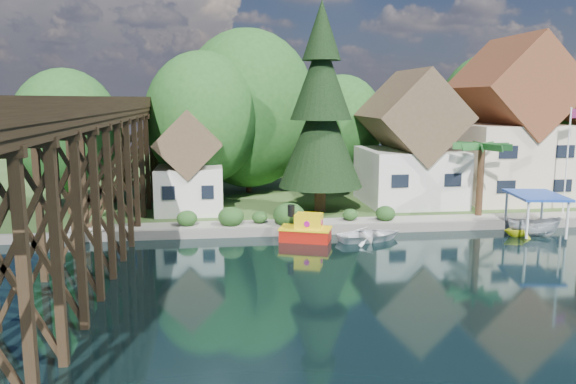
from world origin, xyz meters
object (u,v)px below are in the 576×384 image
Objects in this scene: boat_white_a at (370,233)px; boat_yellow at (519,228)px; house_center at (510,131)px; trestle_bridge at (95,165)px; tugboat at (306,230)px; shed at (189,169)px; conifer at (321,112)px; boat_canopy at (535,218)px; house_left at (410,148)px; flagpole at (569,149)px; palm_tree at (482,149)px.

boat_white_a is 1.94× the size of boat_yellow.
boat_yellow is (-4.76, -10.69, -5.82)m from house_center.
trestle_bridge is 33.96m from house_center.
tugboat is 4.19m from boat_white_a.
house_center is 6.15× the size of boat_yellow.
house_center is 22.43m from tugboat.
trestle_bridge reaches higher than boat_yellow.
house_center is at bearing 4.24° from shed.
conifer reaches higher than boat_white_a.
conifer is 3.25× the size of boat_canopy.
house_left is 0.69× the size of conifer.
house_center is 27.20m from shed.
house_center reaches higher than trestle_bridge.
boat_canopy is at bearing -2.15° from tugboat.
trestle_bridge is 2.78× the size of conifer.
tugboat is at bearing -46.06° from shed.
boat_yellow is (-6.05, -4.29, -4.83)m from flagpole.
palm_tree reaches higher than boat_yellow.
house_center reaches higher than palm_tree.
palm_tree is at bearing -131.39° from house_center.
tugboat is (12.80, 1.23, -4.63)m from trestle_bridge.
flagpole is 2.16× the size of tugboat.
trestle_bridge reaches higher than palm_tree.
conifer is at bearing 169.67° from flagpole.
boat_yellow is (10.28, -0.21, 0.14)m from boat_white_a.
boat_white_a is at bearing -75.26° from conifer.
shed is 0.49× the size of conifer.
trestle_bridge is at bearing -171.56° from flagpole.
tugboat is (-2.21, -7.04, -7.42)m from conifer.
conifer is at bearing -169.79° from house_center.
house_center is 3.74× the size of tugboat.
boat_white_a is (1.95, -7.41, -7.69)m from conifer.
conifer is at bearing 150.19° from boat_canopy.
boat_yellow is at bearing -2.34° from tugboat.
boat_white_a is (-9.48, -4.17, -5.09)m from palm_tree.
trestle_bridge is 3.18× the size of house_center.
house_center is 19.27m from boat_white_a.
shed is at bearing 133.94° from tugboat.
conifer is at bearing -6.03° from shed.
boat_white_a is at bearing 178.96° from boat_canopy.
shed is 24.10m from boat_yellow.
trestle_bridge is at bearing -169.25° from palm_tree.
shed reaches higher than boat_yellow.
palm_tree is 6.42m from boat_canopy.
shed reaches higher than boat_canopy.
flagpole is 3.56× the size of boat_yellow.
flagpole is at bearing -29.78° from house_left.
shed reaches higher than palm_tree.
boat_yellow is (27.24, 0.64, -4.75)m from trestle_bridge.
palm_tree is 1.32× the size of boat_white_a.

